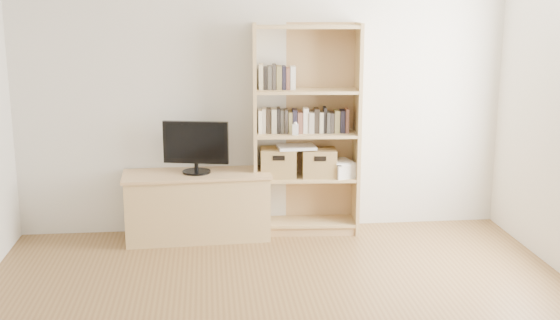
{
  "coord_description": "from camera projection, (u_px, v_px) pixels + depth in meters",
  "views": [
    {
      "loc": [
        -0.52,
        -3.88,
        2.14
      ],
      "look_at": [
        0.09,
        1.9,
        0.79
      ],
      "focal_mm": 45.0,
      "sensor_mm": 36.0,
      "label": 1
    }
  ],
  "objects": [
    {
      "name": "magazine_stack",
      "position": [
        342.0,
        169.0,
        6.46
      ],
      "size": [
        0.24,
        0.3,
        0.12
      ],
      "primitive_type": "cube",
      "rotation": [
        0.0,
        0.0,
        0.23
      ],
      "color": "silver",
      "rests_on": "bookshelf"
    },
    {
      "name": "books_row_upper",
      "position": [
        283.0,
        79.0,
        6.28
      ],
      "size": [
        0.36,
        0.16,
        0.18
      ],
      "primitive_type": "cube",
      "rotation": [
        0.0,
        0.0,
        -0.1
      ],
      "color": "silver",
      "rests_on": "bookshelf"
    },
    {
      "name": "back_wall",
      "position": [
        263.0,
        92.0,
        6.42
      ],
      "size": [
        4.5,
        0.02,
        2.6
      ],
      "primitive_type": "cube",
      "color": "silver",
      "rests_on": "floor"
    },
    {
      "name": "basket_right",
      "position": [
        319.0,
        163.0,
        6.44
      ],
      "size": [
        0.33,
        0.27,
        0.25
      ],
      "primitive_type": "cube",
      "rotation": [
        0.0,
        0.0,
        -0.07
      ],
      "color": "olive",
      "rests_on": "bookshelf"
    },
    {
      "name": "books_row_mid",
      "position": [
        306.0,
        121.0,
        6.38
      ],
      "size": [
        0.78,
        0.21,
        0.21
      ],
      "primitive_type": "cube",
      "rotation": [
        0.0,
        0.0,
        -0.08
      ],
      "color": "silver",
      "rests_on": "bookshelf"
    },
    {
      "name": "television",
      "position": [
        196.0,
        148.0,
        6.23
      ],
      "size": [
        0.58,
        0.17,
        0.46
      ],
      "primitive_type": "cube",
      "rotation": [
        0.0,
        0.0,
        -0.22
      ],
      "color": "black",
      "rests_on": "tv_stand"
    },
    {
      "name": "basket_left",
      "position": [
        278.0,
        162.0,
        6.43
      ],
      "size": [
        0.34,
        0.28,
        0.26
      ],
      "primitive_type": "cube",
      "rotation": [
        0.0,
        0.0,
        -0.07
      ],
      "color": "olive",
      "rests_on": "bookshelf"
    },
    {
      "name": "bookshelf",
      "position": [
        306.0,
        130.0,
        6.37
      ],
      "size": [
        0.98,
        0.41,
        1.93
      ],
      "primitive_type": "cube",
      "rotation": [
        0.0,
        0.0,
        -0.07
      ],
      "color": "tan",
      "rests_on": "floor"
    },
    {
      "name": "tv_stand",
      "position": [
        198.0,
        207.0,
        6.36
      ],
      "size": [
        1.3,
        0.54,
        0.58
      ],
      "primitive_type": "cube",
      "rotation": [
        0.0,
        0.0,
        0.05
      ],
      "color": "tan",
      "rests_on": "floor"
    },
    {
      "name": "laptop",
      "position": [
        296.0,
        147.0,
        6.39
      ],
      "size": [
        0.35,
        0.26,
        0.03
      ],
      "primitive_type": "cube",
      "rotation": [
        0.0,
        0.0,
        0.06
      ],
      "color": "white",
      "rests_on": "basket_left"
    },
    {
      "name": "baby_monitor",
      "position": [
        295.0,
        130.0,
        6.26
      ],
      "size": [
        0.06,
        0.04,
        0.1
      ],
      "primitive_type": "cube",
      "rotation": [
        0.0,
        0.0,
        -0.21
      ],
      "color": "white",
      "rests_on": "bookshelf"
    }
  ]
}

